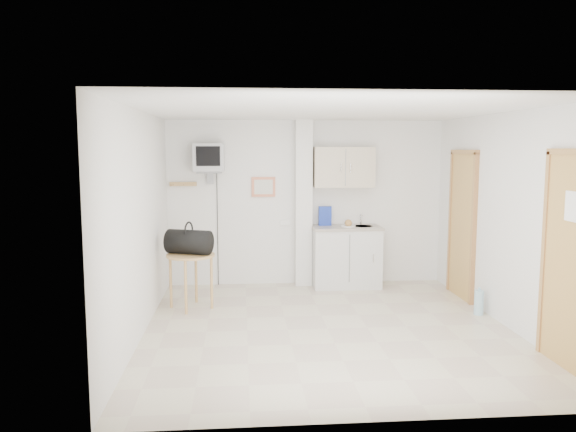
{
  "coord_description": "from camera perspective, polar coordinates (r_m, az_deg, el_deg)",
  "views": [
    {
      "loc": [
        -0.98,
        -6.25,
        2.08
      ],
      "look_at": [
        -0.41,
        0.6,
        1.25
      ],
      "focal_mm": 35.0,
      "sensor_mm": 36.0,
      "label": 1
    }
  ],
  "objects": [
    {
      "name": "room_envelope",
      "position": [
        6.48,
        6.14,
        2.04
      ],
      "size": [
        4.24,
        4.54,
        2.55
      ],
      "color": "white",
      "rests_on": "ground"
    },
    {
      "name": "round_table",
      "position": [
        7.41,
        -9.86,
        -4.59
      ],
      "size": [
        0.62,
        0.62,
        0.72
      ],
      "rotation": [
        0.0,
        0.0,
        -0.16
      ],
      "color": "#AE8549",
      "rests_on": "ground"
    },
    {
      "name": "duffel_bag",
      "position": [
        7.39,
        -10.03,
        -2.58
      ],
      "size": [
        0.65,
        0.5,
        0.42
      ],
      "rotation": [
        0.0,
        0.0,
        -0.36
      ],
      "color": "black",
      "rests_on": "round_table"
    },
    {
      "name": "ground",
      "position": [
        6.66,
        4.05,
        -11.33
      ],
      "size": [
        4.5,
        4.5,
        0.0
      ],
      "primitive_type": "plane",
      "color": "beige",
      "rests_on": "ground"
    },
    {
      "name": "kitchenette",
      "position": [
        8.5,
        5.85,
        -1.78
      ],
      "size": [
        1.03,
        0.58,
        2.1
      ],
      "color": "silver",
      "rests_on": "ground"
    },
    {
      "name": "water_bottle",
      "position": [
        7.52,
        18.83,
        -8.3
      ],
      "size": [
        0.12,
        0.12,
        0.35
      ],
      "color": "#9AC6D5",
      "rests_on": "ground"
    },
    {
      "name": "crt_television",
      "position": [
        8.29,
        -8.03,
        5.82
      ],
      "size": [
        0.44,
        0.45,
        2.15
      ],
      "color": "slate",
      "rests_on": "ground"
    }
  ]
}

